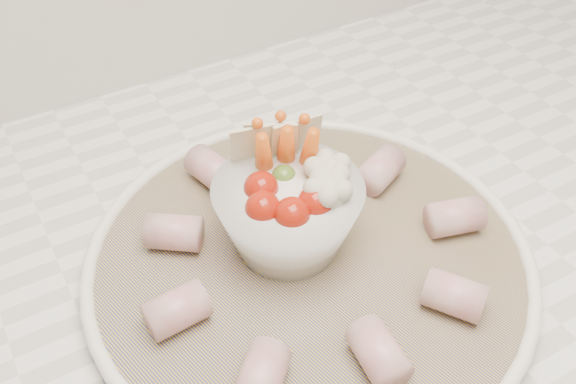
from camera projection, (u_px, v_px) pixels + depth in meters
serving_platter at (309, 259)px, 0.56m from camera, size 0.47×0.47×0.02m
veggie_bowl at (289, 209)px, 0.54m from camera, size 0.13×0.13×0.11m
cured_meat_rolls at (310, 243)px, 0.55m from camera, size 0.31×0.30×0.03m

